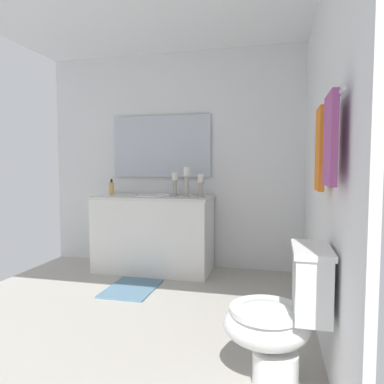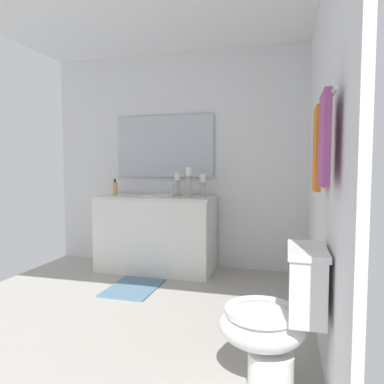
# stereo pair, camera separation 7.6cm
# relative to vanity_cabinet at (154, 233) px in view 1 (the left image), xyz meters

# --- Properties ---
(floor) EXTENTS (2.78, 2.99, 0.02)m
(floor) POSITION_rel_vanity_cabinet_xyz_m (1.07, 0.13, -0.43)
(floor) COLOR #B2ADA3
(floor) RESTS_ON ground
(wall_back) EXTENTS (2.78, 0.04, 2.45)m
(wall_back) POSITION_rel_vanity_cabinet_xyz_m (1.07, 1.63, 0.81)
(wall_back) COLOR white
(wall_back) RESTS_ON ground
(wall_left) EXTENTS (0.04, 2.99, 2.45)m
(wall_left) POSITION_rel_vanity_cabinet_xyz_m (-0.33, 0.13, 0.81)
(wall_left) COLOR white
(wall_left) RESTS_ON ground
(vanity_cabinet) EXTENTS (0.58, 1.30, 0.83)m
(vanity_cabinet) POSITION_rel_vanity_cabinet_xyz_m (0.00, 0.00, 0.00)
(vanity_cabinet) COLOR white
(vanity_cabinet) RESTS_ON ground
(sink_basin) EXTENTS (0.40, 0.40, 0.24)m
(sink_basin) POSITION_rel_vanity_cabinet_xyz_m (0.00, 0.00, 0.38)
(sink_basin) COLOR white
(sink_basin) RESTS_ON vanity_cabinet
(mirror) EXTENTS (0.02, 1.17, 0.71)m
(mirror) POSITION_rel_vanity_cabinet_xyz_m (-0.28, 0.00, 0.97)
(mirror) COLOR silver
(candle_holder_tall) EXTENTS (0.09, 0.09, 0.24)m
(candle_holder_tall) POSITION_rel_vanity_cabinet_xyz_m (-0.01, 0.53, 0.54)
(candle_holder_tall) COLOR #B7B2A5
(candle_holder_tall) RESTS_ON vanity_cabinet
(candle_holder_short) EXTENTS (0.09, 0.09, 0.32)m
(candle_holder_short) POSITION_rel_vanity_cabinet_xyz_m (0.03, 0.39, 0.58)
(candle_holder_short) COLOR #B7B2A5
(candle_holder_short) RESTS_ON vanity_cabinet
(candle_holder_mid) EXTENTS (0.09, 0.09, 0.26)m
(candle_holder_mid) POSITION_rel_vanity_cabinet_xyz_m (-0.02, 0.24, 0.55)
(candle_holder_mid) COLOR #B7B2A5
(candle_holder_mid) RESTS_ON vanity_cabinet
(soap_bottle) EXTENTS (0.06, 0.06, 0.18)m
(soap_bottle) POSITION_rel_vanity_cabinet_xyz_m (-0.06, -0.52, 0.49)
(soap_bottle) COLOR #E5B259
(soap_bottle) RESTS_ON vanity_cabinet
(toilet) EXTENTS (0.39, 0.54, 0.75)m
(toilet) POSITION_rel_vanity_cabinet_xyz_m (1.83, 1.34, -0.05)
(toilet) COLOR white
(toilet) RESTS_ON ground
(towel_bar) EXTENTS (0.80, 0.02, 0.02)m
(towel_bar) POSITION_rel_vanity_cabinet_xyz_m (1.79, 1.57, 1.04)
(towel_bar) COLOR silver
(towel_near_vanity) EXTENTS (0.23, 0.03, 0.46)m
(towel_near_vanity) POSITION_rel_vanity_cabinet_xyz_m (1.59, 1.55, 0.83)
(towel_near_vanity) COLOR orange
(towel_near_vanity) RESTS_ON towel_bar
(towel_center) EXTENTS (0.26, 0.03, 0.41)m
(towel_center) POSITION_rel_vanity_cabinet_xyz_m (1.99, 1.55, 0.86)
(towel_center) COLOR #A54C8C
(towel_center) RESTS_ON towel_bar
(bath_mat) EXTENTS (0.60, 0.44, 0.02)m
(bath_mat) POSITION_rel_vanity_cabinet_xyz_m (0.62, 0.00, -0.41)
(bath_mat) COLOR slate
(bath_mat) RESTS_ON ground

